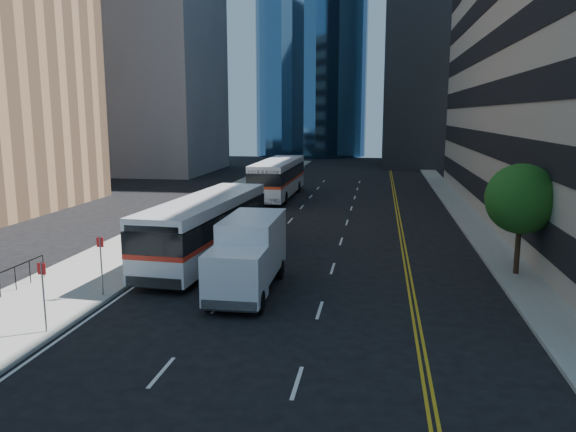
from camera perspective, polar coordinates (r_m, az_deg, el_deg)
The scene contains 8 objects.
ground at distance 20.09m, azimuth 1.17°, elevation -11.37°, with size 160.00×160.00×0.00m, color black.
sidewalk_west at distance 46.00m, azimuth -7.43°, elevation 1.02°, with size 5.00×90.00×0.15m, color gray.
sidewalk_east at distance 44.56m, azimuth 17.37°, elevation 0.34°, with size 2.00×90.00×0.15m, color gray.
midrise_west at distance 77.50m, azimuth -14.79°, elevation 17.44°, with size 18.00×18.00×35.00m, color gray.
street_tree at distance 27.51m, azimuth 22.61°, elevation 1.61°, with size 3.20×3.20×5.10m.
bus_front at distance 29.16m, azimuth -8.24°, elevation -1.01°, with size 3.49×12.62×3.22m.
bus_rear at distance 50.68m, azimuth -0.99°, elevation 3.96°, with size 2.94×12.99×3.35m.
box_truck at distance 23.63m, azimuth -4.04°, elevation -3.89°, with size 2.29×6.48×3.09m.
Camera 1 is at (2.60, -18.48, 7.41)m, focal length 35.00 mm.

